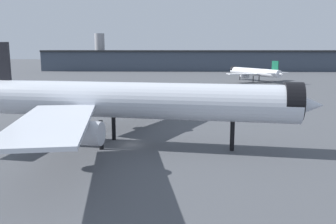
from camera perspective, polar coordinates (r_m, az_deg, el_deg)
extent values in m
plane|color=#4C4F54|center=(61.72, -5.96, -5.22)|extent=(900.00, 900.00, 0.00)
cylinder|color=silver|center=(60.08, -7.21, 1.92)|extent=(56.98, 8.59, 5.99)
cone|color=silver|center=(58.24, 20.49, 1.09)|extent=(6.85, 6.17, 5.87)
cylinder|color=black|center=(57.98, 19.35, 1.57)|extent=(2.97, 6.17, 6.05)
cube|color=silver|center=(76.39, -6.78, 3.11)|extent=(17.50, 27.10, 0.48)
cylinder|color=#B7BAC1|center=(73.36, -6.43, 1.27)|extent=(8.09, 3.66, 3.29)
cube|color=silver|center=(47.55, -17.98, -1.59)|extent=(15.52, 27.04, 0.48)
cylinder|color=#B7BAC1|center=(50.03, -14.83, -3.18)|extent=(8.09, 3.66, 3.29)
cube|color=silver|center=(76.91, -23.75, 3.38)|extent=(5.57, 10.44, 0.36)
cylinder|color=black|center=(58.36, 10.22, -3.80)|extent=(0.72, 0.72, 4.79)
cylinder|color=black|center=(64.86, -8.67, -2.35)|extent=(0.72, 0.72, 4.79)
cylinder|color=black|center=(59.11, -10.64, -3.64)|extent=(0.72, 0.72, 4.79)
cylinder|color=white|center=(182.34, 13.58, 6.24)|extent=(22.50, 28.84, 3.65)
cone|color=white|center=(194.91, 10.31, 6.59)|extent=(5.25, 5.35, 3.57)
cone|color=white|center=(170.44, 17.31, 5.81)|extent=(5.60, 5.87, 3.46)
cylinder|color=black|center=(194.33, 10.45, 6.66)|extent=(3.94, 3.50, 3.68)
cube|color=white|center=(174.35, 11.86, 5.99)|extent=(15.80, 9.69, 0.29)
cylinder|color=#B7BAC1|center=(176.20, 12.12, 5.63)|extent=(4.36, 4.92, 2.01)
cube|color=white|center=(186.86, 16.23, 6.07)|extent=(12.99, 15.17, 0.29)
cylinder|color=#B7BAC1|center=(186.26, 15.64, 5.71)|extent=(4.36, 4.92, 2.01)
cube|color=#0F5138|center=(172.12, 16.73, 6.85)|extent=(2.64, 3.42, 5.83)
cube|color=white|center=(169.07, 15.91, 5.97)|extent=(6.56, 5.92, 0.22)
cube|color=white|center=(174.59, 17.75, 6.00)|extent=(6.56, 5.92, 0.22)
cylinder|color=black|center=(190.54, 11.40, 5.49)|extent=(0.44, 0.44, 2.92)
cylinder|color=black|center=(180.07, 13.43, 5.15)|extent=(0.44, 0.44, 2.92)
cylinder|color=black|center=(182.65, 14.33, 5.18)|extent=(0.44, 0.44, 2.92)
cube|color=#3D4756|center=(264.75, 6.42, 8.04)|extent=(241.03, 43.32, 13.64)
cube|color=#232628|center=(264.58, 6.45, 9.65)|extent=(241.23, 45.30, 1.20)
cylinder|color=#939399|center=(270.52, -10.82, 9.37)|extent=(7.13, 7.13, 26.88)
cube|color=black|center=(98.80, -10.16, 0.86)|extent=(3.93, 5.95, 0.35)
cube|color=#232833|center=(97.34, -10.75, 1.29)|extent=(2.88, 2.82, 1.60)
cube|color=#1E2D38|center=(96.52, -11.11, 1.39)|extent=(1.86, 0.69, 0.80)
cube|color=#232833|center=(99.39, -9.84, 1.67)|extent=(3.23, 3.86, 2.20)
cylinder|color=black|center=(96.63, -10.28, 0.55)|extent=(0.55, 0.94, 0.90)
cylinder|color=black|center=(98.00, -11.36, 0.64)|extent=(0.55, 0.94, 0.90)
cylinder|color=black|center=(99.70, -8.97, 0.88)|extent=(0.55, 0.94, 0.90)
cylinder|color=black|center=(101.03, -10.04, 0.97)|extent=(0.55, 0.94, 0.90)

